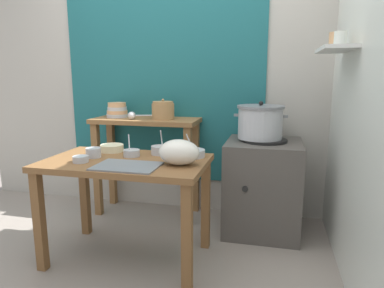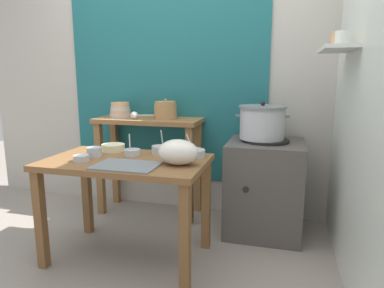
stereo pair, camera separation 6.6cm
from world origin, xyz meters
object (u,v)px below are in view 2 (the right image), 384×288
(plastic_bag, at_px, (178,152))
(prep_bowl_5, at_px, (94,152))
(back_shelf_table, at_px, (149,142))
(prep_bowl_1, at_px, (81,158))
(ladle, at_px, (136,115))
(prep_bowl_0, at_px, (193,153))
(stove_block, at_px, (264,187))
(prep_bowl_3, at_px, (113,147))
(bowl_stack_enamel, at_px, (120,110))
(clay_pot, at_px, (166,110))
(prep_table, at_px, (127,175))
(prep_bowl_4, at_px, (132,152))
(prep_bowl_2, at_px, (160,150))
(steamer_pot, at_px, (262,122))
(serving_tray, at_px, (126,166))

(plastic_bag, distance_m, prep_bowl_5, 0.64)
(back_shelf_table, height_order, prep_bowl_1, back_shelf_table)
(back_shelf_table, relative_size, prep_bowl_5, 9.14)
(ladle, distance_m, prep_bowl_0, 0.87)
(stove_block, bearing_deg, prep_bowl_3, -157.07)
(bowl_stack_enamel, bearing_deg, plastic_bag, -46.40)
(bowl_stack_enamel, xyz_separation_m, prep_bowl_3, (0.25, -0.63, -0.21))
(ladle, bearing_deg, bowl_stack_enamel, 149.63)
(back_shelf_table, xyz_separation_m, clay_pot, (0.17, 0.00, 0.30))
(prep_table, bearing_deg, prep_bowl_4, 90.78)
(plastic_bag, bearing_deg, prep_bowl_2, 130.32)
(prep_bowl_1, bearing_deg, prep_bowl_4, 42.36)
(plastic_bag, height_order, prep_bowl_5, plastic_bag)
(back_shelf_table, relative_size, prep_bowl_2, 5.30)
(steamer_pot, height_order, prep_bowl_2, steamer_pot)
(prep_bowl_0, bearing_deg, serving_tray, -133.14)
(ladle, height_order, prep_bowl_0, ladle)
(bowl_stack_enamel, xyz_separation_m, prep_bowl_4, (0.46, -0.74, -0.22))
(prep_bowl_2, xyz_separation_m, prep_bowl_4, (-0.17, -0.11, -0.01))
(prep_bowl_0, xyz_separation_m, prep_bowl_4, (-0.42, -0.09, -0.00))
(back_shelf_table, bearing_deg, steamer_pot, -6.13)
(prep_table, distance_m, bowl_stack_enamel, 1.02)
(prep_bowl_0, distance_m, prep_bowl_2, 0.25)
(plastic_bag, bearing_deg, prep_bowl_1, -172.09)
(steamer_pot, bearing_deg, plastic_bag, -122.29)
(prep_bowl_4, bearing_deg, plastic_bag, -20.57)
(ladle, relative_size, prep_bowl_1, 2.87)
(stove_block, relative_size, prep_bowl_1, 7.55)
(back_shelf_table, height_order, prep_bowl_4, back_shelf_table)
(back_shelf_table, bearing_deg, clay_pot, 0.00)
(plastic_bag, xyz_separation_m, prep_bowl_5, (-0.63, 0.05, -0.05))
(prep_bowl_0, relative_size, prep_bowl_1, 1.71)
(prep_table, height_order, stove_block, stove_block)
(prep_bowl_0, height_order, prep_bowl_5, prep_bowl_0)
(prep_bowl_5, bearing_deg, plastic_bag, -4.87)
(bowl_stack_enamel, bearing_deg, steamer_pot, -6.13)
(back_shelf_table, height_order, clay_pot, clay_pot)
(prep_bowl_2, bearing_deg, serving_tray, -103.52)
(stove_block, height_order, steamer_pot, steamer_pot)
(clay_pot, bearing_deg, prep_bowl_1, -105.49)
(prep_bowl_0, distance_m, prep_bowl_4, 0.43)
(plastic_bag, relative_size, prep_bowl_3, 1.52)
(ladle, bearing_deg, prep_table, -71.32)
(stove_block, distance_m, prep_bowl_2, 0.94)
(plastic_bag, bearing_deg, prep_bowl_5, 175.13)
(prep_bowl_2, relative_size, prep_bowl_4, 1.17)
(prep_bowl_2, bearing_deg, bowl_stack_enamel, 134.82)
(prep_bowl_0, distance_m, prep_bowl_5, 0.69)
(prep_bowl_1, bearing_deg, steamer_pot, 36.75)
(ladle, xyz_separation_m, prep_bowl_5, (-0.00, -0.71, -0.18))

